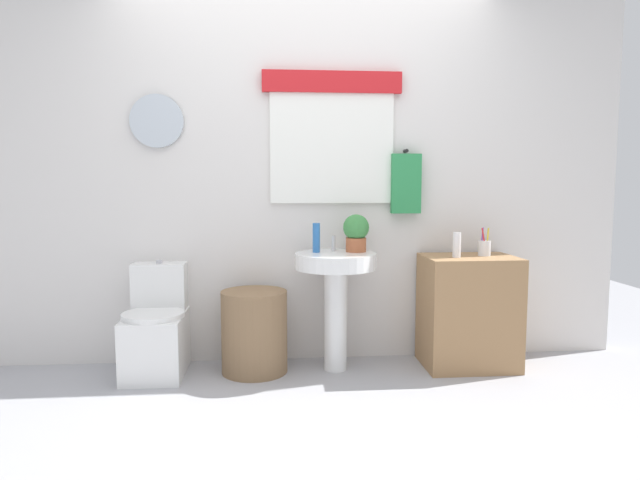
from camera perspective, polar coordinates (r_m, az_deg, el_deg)
ground_plane at (r=2.92m, az=-0.24°, el=-18.62°), size 8.00×8.00×0.00m
back_wall at (r=3.80m, az=-1.61°, el=7.30°), size 4.40×0.18×2.60m
toilet at (r=3.73m, az=-16.42°, el=-8.96°), size 0.38×0.51×0.71m
laundry_hamper at (r=3.62m, az=-6.76°, el=-9.32°), size 0.42×0.42×0.53m
pedestal_sink at (r=3.58m, az=1.61°, el=-4.30°), size 0.52×0.52×0.76m
faucet at (r=3.66m, az=1.40°, el=-0.34°), size 0.03×0.03×0.10m
wooden_cabinet at (r=3.82m, az=14.99°, el=-7.09°), size 0.59×0.44×0.73m
soap_bottle at (r=3.57m, az=-0.38°, el=0.23°), size 0.05×0.05×0.19m
potted_plant at (r=3.61m, az=3.72°, el=0.86°), size 0.17×0.17×0.24m
lotion_bottle at (r=3.67m, az=13.86°, el=-0.48°), size 0.05×0.05×0.16m
toothbrush_cup at (r=3.80m, az=16.52°, el=-0.76°), size 0.08×0.08×0.18m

